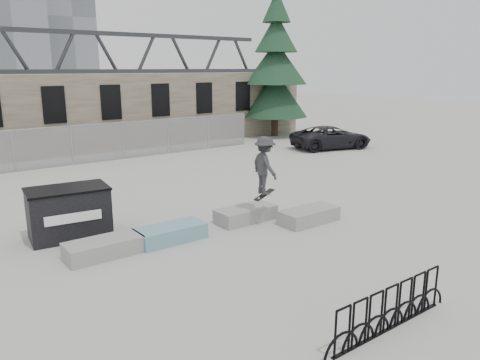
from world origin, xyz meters
The scene contains 13 objects.
ground centered at (0.00, 0.00, 0.00)m, with size 120.00×120.00×0.00m, color #A4A4A0.
stone_wall centered at (0.00, 16.24, 2.26)m, with size 36.00×2.58×4.50m.
chainlink_fence centered at (0.00, 12.50, 1.04)m, with size 22.06×0.06×2.02m.
planter_far_left centered at (-3.18, 0.06, 0.25)m, with size 2.00×0.90×0.45m.
planter_center_left centered at (-1.24, -0.02, 0.25)m, with size 2.00×0.90×0.45m.
planter_center_right centered at (1.59, 0.10, 0.25)m, with size 2.00×0.90×0.45m.
planter_offset centered at (3.13, -1.24, 0.25)m, with size 2.00×0.90×0.45m.
dumpster centered at (-3.43, 2.07, 0.75)m, with size 2.41×1.64×1.49m.
bike_rack centered at (-0.19, -6.69, 0.44)m, with size 3.59×0.07×0.90m.
spruce_tree centered at (15.22, 14.32, 4.81)m, with size 4.63×4.63×11.50m.
truss_bridge centered at (10.00, 55.00, 4.13)m, with size 70.00×3.00×9.80m.
suv centered at (14.35, 8.03, 0.69)m, with size 2.30×4.99×1.39m, color black.
skateboarder centered at (1.82, -0.55, 1.92)m, with size 0.85×1.26×1.97m.
Camera 1 is at (-7.27, -11.36, 4.87)m, focal length 35.00 mm.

